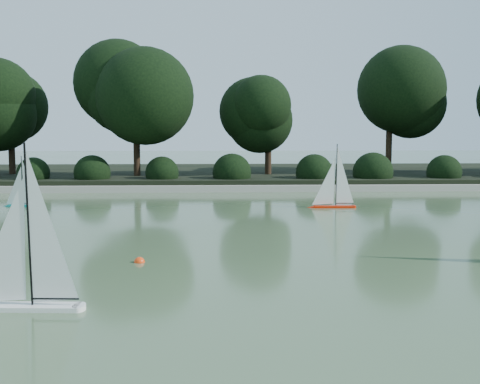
# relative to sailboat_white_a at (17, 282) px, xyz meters

# --- Properties ---
(ground) EXTENTS (80.00, 80.00, 0.00)m
(ground) POSITION_rel_sailboat_white_a_xyz_m (2.53, 1.64, -0.26)
(ground) COLOR #3B5633
(ground) RESTS_ON ground
(pond_coping) EXTENTS (40.00, 0.35, 0.18)m
(pond_coping) POSITION_rel_sailboat_white_a_xyz_m (2.53, 10.64, -0.17)
(pond_coping) COLOR gray
(pond_coping) RESTS_ON ground
(far_bank) EXTENTS (40.00, 8.00, 0.30)m
(far_bank) POSITION_rel_sailboat_white_a_xyz_m (2.53, 14.64, -0.11)
(far_bank) COLOR black
(far_bank) RESTS_ON ground
(tree_line) EXTENTS (26.31, 3.93, 4.39)m
(tree_line) POSITION_rel_sailboat_white_a_xyz_m (3.76, 13.08, 2.38)
(tree_line) COLOR black
(tree_line) RESTS_ON ground
(shrub_hedge) EXTENTS (29.10, 1.10, 1.10)m
(shrub_hedge) POSITION_rel_sailboat_white_a_xyz_m (2.53, 11.54, 0.19)
(shrub_hedge) COLOR black
(shrub_hedge) RESTS_ON ground
(sailboat_white_a) EXTENTS (1.23, 0.27, 1.68)m
(sailboat_white_a) POSITION_rel_sailboat_white_a_xyz_m (0.00, 0.00, 0.00)
(sailboat_white_a) COLOR white
(sailboat_white_a) RESTS_ON ground
(sailboat_orange) EXTENTS (1.07, 0.19, 1.47)m
(sailboat_orange) POSITION_rel_sailboat_white_a_xyz_m (4.37, 7.24, -0.03)
(sailboat_orange) COLOR red
(sailboat_orange) RESTS_ON ground
(sailboat_teal) EXTENTS (0.87, 0.31, 1.19)m
(sailboat_teal) POSITION_rel_sailboat_white_a_xyz_m (-2.43, 7.69, -0.08)
(sailboat_teal) COLOR #067C7C
(sailboat_teal) RESTS_ON ground
(race_buoy) EXTENTS (0.14, 0.14, 0.14)m
(race_buoy) POSITION_rel_sailboat_white_a_xyz_m (0.90, 1.99, -0.26)
(race_buoy) COLOR #F73B0D
(race_buoy) RESTS_ON ground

